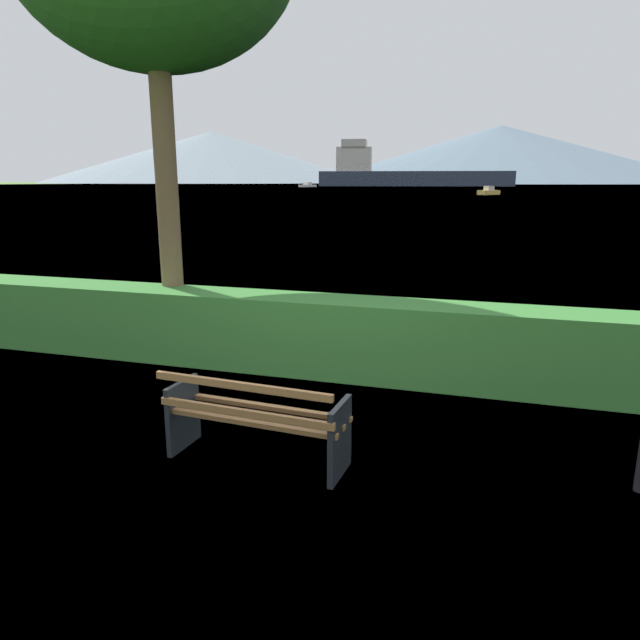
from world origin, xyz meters
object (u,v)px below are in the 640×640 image
park_bench (255,419)px  sailboat_mid (308,185)px  cargo_ship_large (400,173)px  fishing_boat_near (489,192)px

park_bench → sailboat_mid: (-69.37, 213.85, 0.20)m
cargo_ship_large → sailboat_mid: cargo_ship_large is taller
park_bench → fishing_boat_near: fishing_boat_near is taller
park_bench → cargo_ship_large: 259.90m
park_bench → fishing_boat_near: size_ratio=0.37×
cargo_ship_large → sailboat_mid: size_ratio=9.15×
park_bench → fishing_boat_near: 105.83m
fishing_boat_near → sailboat_mid: bearing=122.8°
cargo_ship_large → park_bench: bearing=-81.1°
park_bench → cargo_ship_large: cargo_ship_large is taller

